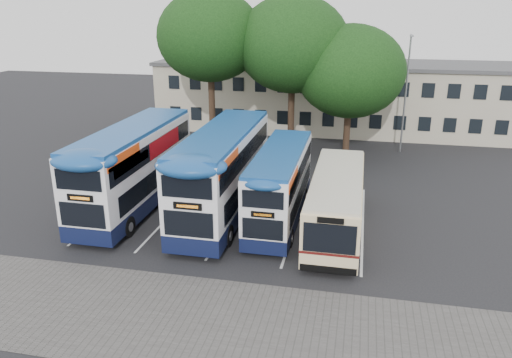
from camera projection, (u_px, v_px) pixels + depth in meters
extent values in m
plane|color=black|center=(288.00, 264.00, 22.55)|extent=(120.00, 120.00, 0.00)
cube|color=#595654|center=(214.00, 323.00, 18.33)|extent=(40.00, 6.00, 0.01)
cube|color=silver|center=(120.00, 204.00, 29.29)|extent=(0.12, 11.00, 0.01)
cube|color=silver|center=(176.00, 209.00, 28.60)|extent=(0.12, 11.00, 0.01)
cube|color=silver|center=(235.00, 214.00, 27.91)|extent=(0.12, 11.00, 0.01)
cube|color=silver|center=(297.00, 219.00, 27.22)|extent=(0.12, 11.00, 0.01)
cube|color=silver|center=(363.00, 225.00, 26.52)|extent=(0.12, 11.00, 0.01)
cube|color=#BDAD98|center=(332.00, 97.00, 46.50)|extent=(32.00, 8.00, 6.00)
cube|color=#4C4C4F|center=(334.00, 64.00, 45.49)|extent=(32.40, 8.40, 0.30)
cube|color=black|center=(328.00, 120.00, 43.21)|extent=(30.00, 0.06, 1.20)
cube|color=black|center=(330.00, 87.00, 42.29)|extent=(30.00, 0.06, 1.20)
cylinder|color=gray|center=(405.00, 96.00, 38.35)|extent=(0.14, 0.14, 9.00)
cube|color=gray|center=(411.00, 35.00, 36.87)|extent=(0.12, 0.80, 0.12)
cube|color=gray|center=(412.00, 36.00, 36.52)|extent=(0.25, 0.50, 0.12)
cylinder|color=black|center=(212.00, 110.00, 39.49)|extent=(0.50, 0.50, 6.52)
ellipsoid|color=black|center=(210.00, 36.00, 37.64)|extent=(8.04, 8.04, 6.83)
cylinder|color=black|center=(291.00, 114.00, 38.86)|extent=(0.50, 0.50, 6.12)
ellipsoid|color=black|center=(293.00, 44.00, 37.13)|extent=(8.47, 8.47, 7.20)
cylinder|color=black|center=(347.00, 126.00, 37.98)|extent=(0.50, 0.50, 4.76)
ellipsoid|color=black|center=(350.00, 71.00, 36.64)|extent=(8.04, 8.04, 6.83)
cube|color=#0F163A|center=(137.00, 195.00, 28.65)|extent=(2.69, 11.28, 0.86)
cube|color=white|center=(134.00, 160.00, 27.96)|extent=(2.69, 11.28, 3.33)
cube|color=#184A90|center=(131.00, 130.00, 27.40)|extent=(2.63, 11.05, 0.32)
cube|color=black|center=(138.00, 174.00, 28.56)|extent=(2.73, 9.99, 1.07)
cube|color=black|center=(133.00, 147.00, 27.71)|extent=(2.73, 10.63, 0.97)
cube|color=#FC5015|center=(124.00, 157.00, 23.83)|extent=(0.02, 3.44, 0.59)
cube|color=black|center=(80.00, 198.00, 22.76)|extent=(1.29, 0.06, 0.32)
cylinder|color=black|center=(141.00, 179.00, 31.99)|extent=(0.32, 1.07, 1.07)
cylinder|color=black|center=(177.00, 181.00, 31.51)|extent=(0.32, 1.07, 1.07)
cylinder|color=black|center=(84.00, 223.00, 25.54)|extent=(0.32, 1.07, 1.07)
cylinder|color=black|center=(128.00, 227.00, 25.06)|extent=(0.32, 1.07, 1.07)
cube|color=#A90B14|center=(165.00, 143.00, 28.68)|extent=(0.02, 4.30, 0.91)
cube|color=#0F163A|center=(224.00, 201.00, 27.71)|extent=(2.72, 11.43, 0.87)
cube|color=white|center=(223.00, 165.00, 27.01)|extent=(2.72, 11.43, 3.37)
cube|color=#184A90|center=(222.00, 134.00, 26.44)|extent=(2.67, 11.20, 0.33)
cube|color=black|center=(225.00, 179.00, 27.62)|extent=(2.76, 10.12, 1.09)
cube|color=black|center=(223.00, 151.00, 26.76)|extent=(2.76, 10.77, 0.98)
cube|color=#FC5015|center=(229.00, 163.00, 22.83)|extent=(0.02, 3.48, 0.60)
cube|color=black|center=(187.00, 206.00, 21.74)|extent=(1.31, 0.06, 0.33)
cylinder|color=black|center=(219.00, 184.00, 31.09)|extent=(0.33, 1.09, 1.09)
cylinder|color=black|center=(258.00, 187.00, 30.60)|extent=(0.33, 1.09, 1.09)
cylinder|color=black|center=(179.00, 231.00, 24.56)|extent=(0.33, 1.09, 1.09)
cylinder|color=black|center=(228.00, 236.00, 24.07)|extent=(0.33, 1.09, 1.09)
cube|color=#0F163A|center=(280.00, 209.00, 27.01)|extent=(2.23, 9.35, 0.71)
cube|color=white|center=(280.00, 179.00, 26.44)|extent=(2.23, 9.35, 2.76)
cube|color=#184A90|center=(281.00, 153.00, 25.97)|extent=(2.18, 9.16, 0.27)
cube|color=black|center=(281.00, 190.00, 26.94)|extent=(2.27, 8.28, 0.89)
cube|color=black|center=(280.00, 168.00, 26.24)|extent=(2.27, 8.82, 0.80)
cube|color=#FC5015|center=(294.00, 179.00, 23.02)|extent=(0.02, 2.85, 0.49)
cube|color=black|center=(263.00, 215.00, 22.13)|extent=(1.07, 0.06, 0.27)
cylinder|color=black|center=(270.00, 193.00, 29.78)|extent=(0.27, 0.89, 0.89)
cylinder|color=black|center=(304.00, 196.00, 29.38)|extent=(0.27, 0.89, 0.89)
cylinder|color=black|center=(249.00, 234.00, 24.43)|extent=(0.27, 0.89, 0.89)
cylinder|color=black|center=(290.00, 238.00, 24.04)|extent=(0.27, 0.89, 0.89)
cube|color=#FBDFA7|center=(336.00, 202.00, 25.43)|extent=(2.51, 10.03, 2.56)
cube|color=beige|center=(338.00, 177.00, 24.99)|extent=(2.41, 9.63, 0.20)
cube|color=black|center=(337.00, 191.00, 25.75)|extent=(2.55, 8.02, 0.90)
cube|color=#571311|center=(336.00, 210.00, 25.57)|extent=(2.54, 10.05, 0.12)
cube|color=black|center=(330.00, 239.00, 20.67)|extent=(2.21, 0.06, 1.30)
cylinder|color=black|center=(306.00, 249.00, 22.86)|extent=(0.30, 1.00, 1.00)
cylinder|color=black|center=(356.00, 254.00, 22.41)|extent=(0.30, 1.00, 1.00)
cylinder|color=black|center=(319.00, 199.00, 28.79)|extent=(0.30, 1.00, 1.00)
cylinder|color=black|center=(359.00, 202.00, 28.34)|extent=(0.30, 1.00, 1.00)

